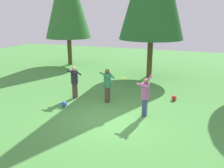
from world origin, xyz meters
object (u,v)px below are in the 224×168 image
person_thrower (145,94)px  person_bystander (74,79)px  frisbee (123,77)px  ball_red (174,98)px  person_catcher (107,83)px  ball_blue (64,104)px

person_thrower → person_bystander: bearing=6.9°
frisbee → ball_red: (2.02, 1.90, -1.32)m
person_bystander → frisbee: person_bystander is taller
person_bystander → frisbee: bearing=-0.0°
person_catcher → ball_blue: 2.22m
frisbee → ball_blue: bearing=-164.1°
person_catcher → ball_red: size_ratio=6.57×
person_bystander → frisbee: size_ratio=4.34×
person_catcher → person_bystander: size_ratio=1.01×
person_thrower → person_catcher: person_thrower is taller
person_thrower → ball_red: 2.64m
person_thrower → person_catcher: bearing=-3.8°
person_thrower → ball_red: (0.93, 2.32, -0.84)m
frisbee → ball_blue: 2.97m
ball_red → ball_blue: ball_blue is taller
person_catcher → person_bystander: 1.76m
person_thrower → ball_blue: person_thrower is taller
person_thrower → frisbee: size_ratio=4.79×
person_catcher → ball_red: 3.37m
person_thrower → ball_blue: (-3.65, -0.31, -0.83)m
ball_red → ball_blue: (-4.59, -2.63, 0.00)m
person_bystander → ball_red: person_bystander is taller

